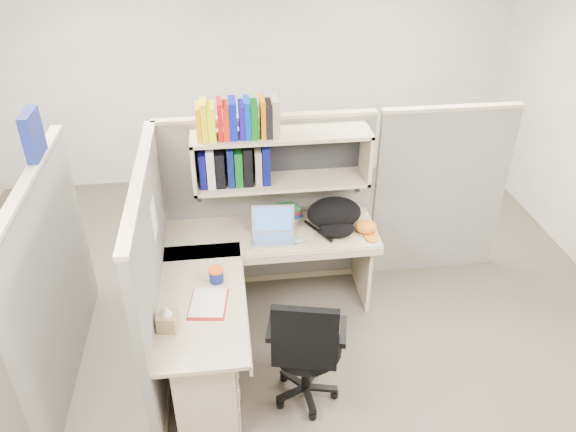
{
  "coord_description": "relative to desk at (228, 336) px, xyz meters",
  "views": [
    {
      "loc": [
        -0.35,
        -3.27,
        3.3
      ],
      "look_at": [
        0.1,
        0.25,
        1.08
      ],
      "focal_mm": 35.0,
      "sensor_mm": 36.0,
      "label": 1
    }
  ],
  "objects": [
    {
      "name": "ground",
      "position": [
        0.41,
        0.29,
        -0.44
      ],
      "size": [
        6.0,
        6.0,
        0.0
      ],
      "primitive_type": "plane",
      "color": "#3B342D",
      "rests_on": "ground"
    },
    {
      "name": "room_shell",
      "position": [
        0.41,
        0.29,
        1.18
      ],
      "size": [
        6.0,
        6.0,
        6.0
      ],
      "color": "#A9A499",
      "rests_on": "ground"
    },
    {
      "name": "cubicle",
      "position": [
        0.04,
        0.74,
        0.47
      ],
      "size": [
        3.79,
        1.84,
        1.95
      ],
      "color": "slate",
      "rests_on": "ground"
    },
    {
      "name": "desk",
      "position": [
        0.0,
        0.0,
        0.0
      ],
      "size": [
        1.74,
        1.75,
        0.73
      ],
      "color": "tan",
      "rests_on": "ground"
    },
    {
      "name": "laptop",
      "position": [
        0.41,
        0.76,
        0.42
      ],
      "size": [
        0.37,
        0.37,
        0.25
      ],
      "primitive_type": null,
      "rotation": [
        0.0,
        0.0,
        -0.07
      ],
      "color": "silver",
      "rests_on": "desk"
    },
    {
      "name": "backpack",
      "position": [
        0.93,
        0.82,
        0.42
      ],
      "size": [
        0.51,
        0.43,
        0.27
      ],
      "primitive_type": null,
      "rotation": [
        0.0,
        0.0,
        0.19
      ],
      "color": "black",
      "rests_on": "desk"
    },
    {
      "name": "orange_cap",
      "position": [
        1.18,
        0.78,
        0.34
      ],
      "size": [
        0.22,
        0.24,
        0.1
      ],
      "primitive_type": null,
      "rotation": [
        0.0,
        0.0,
        0.23
      ],
      "color": "#CF6612",
      "rests_on": "desk"
    },
    {
      "name": "snack_canister",
      "position": [
        -0.05,
        0.27,
        0.35
      ],
      "size": [
        0.11,
        0.11,
        0.11
      ],
      "color": "navy",
      "rests_on": "desk"
    },
    {
      "name": "tissue_box",
      "position": [
        -0.37,
        -0.19,
        0.39
      ],
      "size": [
        0.14,
        0.14,
        0.19
      ],
      "primitive_type": null,
      "rotation": [
        0.0,
        0.0,
        -0.19
      ],
      "color": "#9F885A",
      "rests_on": "desk"
    },
    {
      "name": "mouse",
      "position": [
        0.61,
        0.69,
        0.31
      ],
      "size": [
        0.1,
        0.07,
        0.03
      ],
      "primitive_type": "ellipsoid",
      "rotation": [
        0.0,
        0.0,
        -0.11
      ],
      "color": "#8799C0",
      "rests_on": "desk"
    },
    {
      "name": "paper_cup",
      "position": [
        0.35,
        1.02,
        0.35
      ],
      "size": [
        0.1,
        0.1,
        0.11
      ],
      "primitive_type": "cylinder",
      "rotation": [
        0.0,
        0.0,
        -0.32
      ],
      "color": "silver",
      "rests_on": "desk"
    },
    {
      "name": "book_stack",
      "position": [
        0.58,
        1.09,
        0.34
      ],
      "size": [
        0.23,
        0.26,
        0.11
      ],
      "primitive_type": null,
      "rotation": [
        0.0,
        0.0,
        0.38
      ],
      "color": "gray",
      "rests_on": "desk"
    },
    {
      "name": "loose_paper",
      "position": [
        -0.12,
        0.04,
        0.29
      ],
      "size": [
        0.27,
        0.34,
        0.0
      ],
      "primitive_type": null,
      "rotation": [
        0.0,
        0.0,
        -0.14
      ],
      "color": "white",
      "rests_on": "desk"
    },
    {
      "name": "task_chair",
      "position": [
        0.53,
        -0.27,
        -0.08
      ],
      "size": [
        0.58,
        0.53,
        1.03
      ],
      "color": "black",
      "rests_on": "ground"
    }
  ]
}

